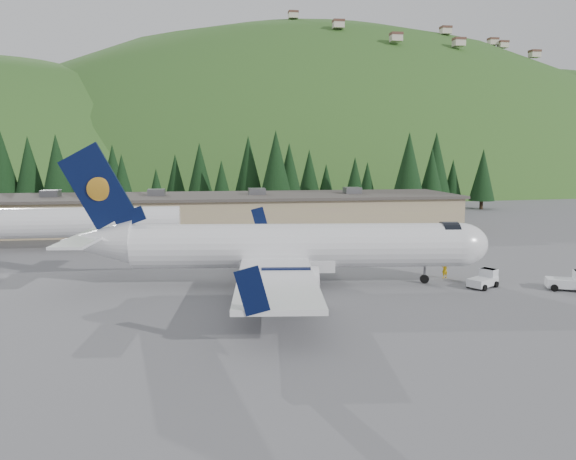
{
  "coord_description": "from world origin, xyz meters",
  "views": [
    {
      "loc": [
        -8.03,
        -47.37,
        11.42
      ],
      "look_at": [
        0.0,
        6.0,
        4.0
      ],
      "focal_mm": 35.0,
      "sensor_mm": 36.0,
      "label": 1
    }
  ],
  "objects_px": {
    "terminal_building": "(224,211)",
    "ramp_worker": "(445,269)",
    "baggage_tug_a": "(484,279)",
    "airliner": "(286,247)",
    "second_airliner": "(61,222)",
    "baggage_tug_b": "(571,281)"
  },
  "relations": [
    {
      "from": "airliner",
      "to": "terminal_building",
      "type": "height_order",
      "value": "airliner"
    },
    {
      "from": "baggage_tug_a",
      "to": "terminal_building",
      "type": "height_order",
      "value": "terminal_building"
    },
    {
      "from": "ramp_worker",
      "to": "airliner",
      "type": "bearing_deg",
      "value": -19.36
    },
    {
      "from": "second_airliner",
      "to": "ramp_worker",
      "type": "height_order",
      "value": "second_airliner"
    },
    {
      "from": "airliner",
      "to": "terminal_building",
      "type": "bearing_deg",
      "value": 102.33
    },
    {
      "from": "airliner",
      "to": "ramp_worker",
      "type": "distance_m",
      "value": 15.01
    },
    {
      "from": "second_airliner",
      "to": "ramp_worker",
      "type": "distance_m",
      "value": 44.33
    },
    {
      "from": "baggage_tug_a",
      "to": "airliner",
      "type": "bearing_deg",
      "value": 135.58
    },
    {
      "from": "second_airliner",
      "to": "baggage_tug_b",
      "type": "bearing_deg",
      "value": -30.2
    },
    {
      "from": "baggage_tug_a",
      "to": "ramp_worker",
      "type": "xyz_separation_m",
      "value": [
        -1.89,
        3.79,
        0.18
      ]
    },
    {
      "from": "baggage_tug_b",
      "to": "baggage_tug_a",
      "type": "bearing_deg",
      "value": -173.51
    },
    {
      "from": "second_airliner",
      "to": "airliner",
      "type": "bearing_deg",
      "value": -42.54
    },
    {
      "from": "airliner",
      "to": "baggage_tug_b",
      "type": "distance_m",
      "value": 24.12
    },
    {
      "from": "second_airliner",
      "to": "ramp_worker",
      "type": "bearing_deg",
      "value": -29.16
    },
    {
      "from": "baggage_tug_a",
      "to": "terminal_building",
      "type": "bearing_deg",
      "value": 83.85
    },
    {
      "from": "second_airliner",
      "to": "baggage_tug_b",
      "type": "height_order",
      "value": "second_airliner"
    },
    {
      "from": "terminal_building",
      "to": "ramp_worker",
      "type": "distance_m",
      "value": 42.02
    },
    {
      "from": "airliner",
      "to": "terminal_building",
      "type": "xyz_separation_m",
      "value": [
        -3.93,
        37.88,
        -0.67
      ]
    },
    {
      "from": "second_airliner",
      "to": "terminal_building",
      "type": "bearing_deg",
      "value": 38.78
    },
    {
      "from": "terminal_building",
      "to": "ramp_worker",
      "type": "xyz_separation_m",
      "value": [
        18.74,
        -37.56,
        -1.76
      ]
    },
    {
      "from": "airliner",
      "to": "second_airliner",
      "type": "xyz_separation_m",
      "value": [
        -23.84,
        21.88,
        0.03
      ]
    },
    {
      "from": "ramp_worker",
      "to": "second_airliner",
      "type": "bearing_deg",
      "value": -49.73
    }
  ]
}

